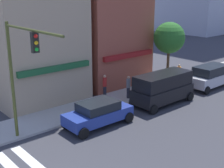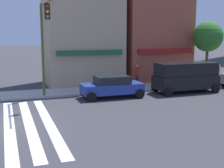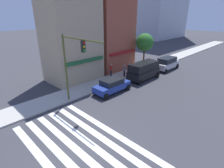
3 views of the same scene
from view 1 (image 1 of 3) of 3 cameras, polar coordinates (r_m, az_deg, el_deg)
The scene contains 9 objects.
storefront_row at distance 25.31m, azimuth -7.42°, elevation 13.42°, with size 13.46×5.30×14.25m.
traffic_signal at distance 16.50m, azimuth -16.37°, elevation 3.42°, with size 0.32×5.57×6.65m.
sedan_blue at distance 19.56m, azimuth -2.53°, elevation -5.33°, with size 4.41×2.02×1.59m.
van_black at distance 23.46m, azimuth 9.29°, elevation -0.59°, with size 5.02×2.22×2.34m.
suv_silver at distance 28.54m, azimuth 17.59°, elevation 1.44°, with size 4.71×2.12×1.94m.
pedestrian_orange_vest at distance 28.40m, azimuth 12.12°, elevation 1.87°, with size 0.32×0.32×1.77m.
pedestrian_grey_coat at distance 24.05m, azimuth 3.01°, elevation -0.48°, with size 0.32×0.32×1.77m.
pedestrian_red_jacket at distance 24.32m, azimuth -1.34°, elevation -0.26°, with size 0.32×0.32×1.77m.
street_tree at distance 27.50m, azimuth 10.43°, elevation 8.28°, with size 2.69×2.69×5.48m.
Camera 1 is at (-3.46, -9.59, 8.19)m, focal length 50.00 mm.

